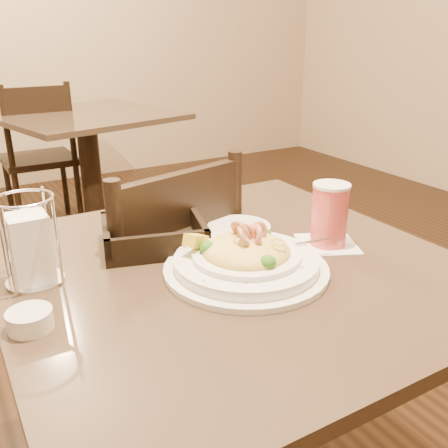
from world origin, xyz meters
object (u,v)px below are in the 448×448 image
dining_chair_far (39,154)px  bread_basket (154,237)px  butter_ramekin (30,320)px  pasta_bowl (246,258)px  napkin_caddy (30,246)px  side_plate (239,227)px  background_table (89,155)px  dining_chair_near (154,309)px  drink_glass (329,215)px  main_table (228,360)px

dining_chair_far → bread_basket: (-0.16, -2.23, 0.29)m
bread_basket → butter_ramekin: size_ratio=3.53×
pasta_bowl → napkin_caddy: 0.41m
dining_chair_far → bread_basket: dining_chair_far is taller
dining_chair_far → side_plate: (0.06, -2.24, 0.27)m
background_table → pasta_bowl: 2.19m
dining_chair_near → butter_ramekin: (-0.36, -0.37, 0.28)m
pasta_bowl → drink_glass: 0.23m
bread_basket → butter_ramekin: (-0.30, -0.20, -0.01)m
dining_chair_near → pasta_bowl: 0.48m
main_table → pasta_bowl: size_ratio=2.48×
dining_chair_near → butter_ramekin: size_ratio=12.71×
napkin_caddy → main_table: bearing=-17.9°
pasta_bowl → main_table: bearing=99.3°
drink_glass → napkin_caddy: size_ratio=0.96×
side_plate → background_table: bearing=84.9°
pasta_bowl → butter_ramekin: size_ratio=4.97×
dining_chair_near → drink_glass: size_ratio=5.60×
side_plate → dining_chair_far: bearing=91.5°
drink_glass → bread_basket: bearing=151.0°
napkin_caddy → side_plate: (0.48, 0.03, -0.07)m
bread_basket → napkin_caddy: 0.27m
background_table → drink_glass: size_ratio=6.56×
background_table → pasta_bowl: size_ratio=3.00×
dining_chair_far → butter_ramekin: size_ratio=12.71×
main_table → butter_ramekin: (-0.40, -0.05, 0.26)m
dining_chair_far → butter_ramekin: dining_chair_far is taller
dining_chair_near → butter_ramekin: dining_chair_near is taller
background_table → drink_glass: bearing=-91.4°
drink_glass → napkin_caddy: bearing=166.2°
napkin_caddy → butter_ramekin: 0.18m
napkin_caddy → butter_ramekin: bearing=-103.3°
main_table → dining_chair_near: (-0.04, 0.33, -0.02)m
bread_basket → butter_ramekin: bread_basket is taller
drink_glass → side_plate: bearing=124.4°
main_table → background_table: size_ratio=0.83×
background_table → napkin_caddy: napkin_caddy is taller
main_table → bread_basket: bread_basket is taller
main_table → pasta_bowl: (0.01, -0.05, 0.27)m
main_table → dining_chair_far: (0.06, 2.38, -0.02)m
main_table → napkin_caddy: napkin_caddy is taller
dining_chair_near → dining_chair_far: bearing=-107.3°
background_table → side_plate: bearing=-95.1°
side_plate → drink_glass: bearing=-55.6°
dining_chair_far → bread_basket: bearing=85.4°
bread_basket → main_table: bearing=-57.6°
napkin_caddy → butter_ramekin: size_ratio=2.36×
main_table → drink_glass: size_ratio=5.42×
pasta_bowl → dining_chair_far: bearing=88.8°
main_table → bread_basket: 0.32m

